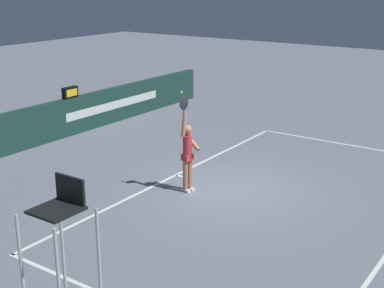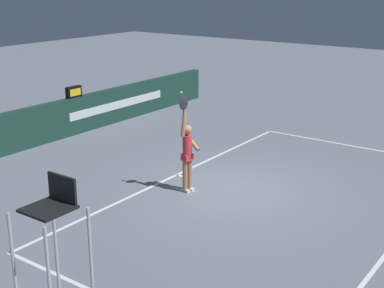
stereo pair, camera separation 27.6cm
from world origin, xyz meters
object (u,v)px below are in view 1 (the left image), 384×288
object	(u,v)px
tennis_player	(187,152)
umpire_chair	(62,236)
tennis_ball	(181,92)
speed_display	(70,92)

from	to	relation	value
tennis_player	umpire_chair	size ratio (longest dim) A/B	1.00
tennis_player	tennis_ball	world-z (taller)	tennis_ball
tennis_ball	speed_display	bearing A→B (deg)	70.78
speed_display	tennis_ball	xyz separation A→B (m)	(-2.14, -6.14, 1.09)
speed_display	tennis_player	bearing A→B (deg)	-107.74
speed_display	tennis_ball	size ratio (longest dim) A/B	8.83
tennis_ball	umpire_chair	xyz separation A→B (m)	(-5.49, -1.82, -0.93)
tennis_player	tennis_ball	bearing A→B (deg)	160.04
tennis_player	umpire_chair	distance (m)	5.95
tennis_player	umpire_chair	bearing A→B (deg)	-162.70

